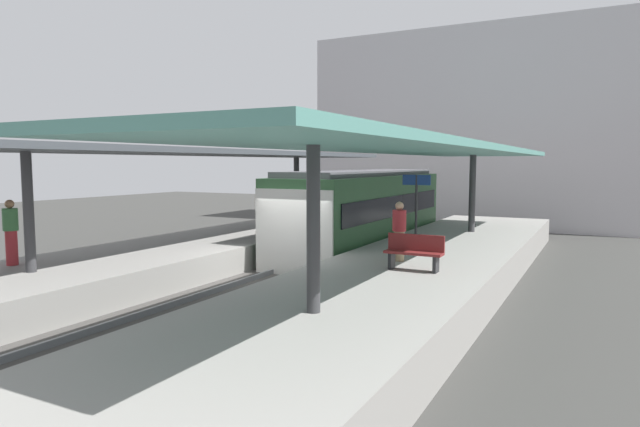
% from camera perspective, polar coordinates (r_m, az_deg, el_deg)
% --- Properties ---
extents(ground_plane, '(80.00, 80.00, 0.00)m').
position_cam_1_polar(ground_plane, '(15.82, -4.46, -7.80)').
color(ground_plane, '#383835').
extents(platform_left, '(4.40, 28.00, 1.00)m').
position_cam_1_polar(platform_left, '(17.99, -14.83, -4.74)').
color(platform_left, gray).
rests_on(platform_left, ground_plane).
extents(platform_right, '(4.40, 28.00, 1.00)m').
position_cam_1_polar(platform_right, '(14.12, 8.84, -7.36)').
color(platform_right, gray).
rests_on(platform_right, ground_plane).
extents(track_ballast, '(3.20, 28.00, 0.20)m').
position_cam_1_polar(track_ballast, '(15.80, -4.46, -7.44)').
color(track_ballast, '#423F3D').
rests_on(track_ballast, ground_plane).
extents(rail_near_side, '(0.08, 28.00, 0.14)m').
position_cam_1_polar(rail_near_side, '(16.15, -6.65, -6.57)').
color(rail_near_side, slate).
rests_on(rail_near_side, track_ballast).
extents(rail_far_side, '(0.08, 28.00, 0.14)m').
position_cam_1_polar(rail_far_side, '(15.40, -2.18, -7.12)').
color(rail_far_side, slate).
rests_on(rail_far_side, track_ballast).
extents(commuter_train, '(2.78, 10.73, 3.10)m').
position_cam_1_polar(commuter_train, '(21.04, 4.53, 0.22)').
color(commuter_train, '#2D5633').
rests_on(commuter_train, track_ballast).
extents(canopy_left, '(4.18, 21.00, 3.01)m').
position_cam_1_polar(canopy_left, '(18.78, -12.19, 6.14)').
color(canopy_left, '#333335').
rests_on(canopy_left, platform_left).
extents(canopy_right, '(4.18, 21.00, 3.04)m').
position_cam_1_polar(canopy_right, '(15.12, 10.74, 6.52)').
color(canopy_right, '#333335').
rests_on(canopy_right, platform_right).
extents(platform_bench, '(1.40, 0.41, 0.86)m').
position_cam_1_polar(platform_bench, '(13.36, 9.82, -3.88)').
color(platform_bench, black).
rests_on(platform_bench, platform_right).
extents(platform_sign, '(0.90, 0.08, 2.21)m').
position_cam_1_polar(platform_sign, '(17.45, 10.02, 2.07)').
color(platform_sign, '#262628').
rests_on(platform_sign, platform_right).
extents(passenger_near_bench, '(0.36, 0.36, 1.57)m').
position_cam_1_polar(passenger_near_bench, '(14.51, 8.26, -1.76)').
color(passenger_near_bench, '#998460').
rests_on(passenger_near_bench, platform_right).
extents(passenger_mid_platform, '(0.36, 0.36, 1.66)m').
position_cam_1_polar(passenger_mid_platform, '(15.82, -29.54, -1.62)').
color(passenger_mid_platform, maroon).
rests_on(passenger_mid_platform, platform_left).
extents(station_building_backdrop, '(18.00, 6.00, 11.00)m').
position_cam_1_polar(station_building_backdrop, '(33.82, 15.96, 8.33)').
color(station_building_backdrop, '#B7B2B7').
rests_on(station_building_backdrop, ground_plane).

